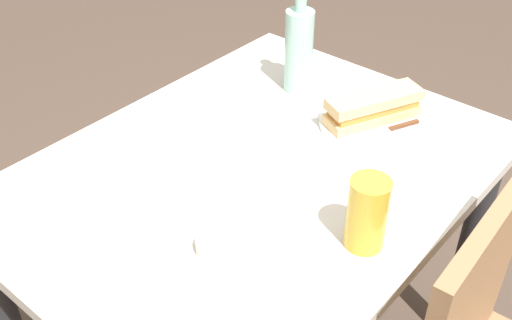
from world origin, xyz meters
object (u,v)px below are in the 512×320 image
(baguette_sandwich_near, at_px, (373,107))
(knife_near, at_px, (390,129))
(dining_table, at_px, (256,209))
(olive_bowl, at_px, (220,244))
(water_bottle, at_px, (299,48))
(plate_near, at_px, (371,122))
(beer_glass, at_px, (367,214))

(baguette_sandwich_near, distance_m, knife_near, 0.06)
(dining_table, bearing_deg, olive_bowl, 25.73)
(baguette_sandwich_near, relative_size, water_bottle, 0.83)
(dining_table, relative_size, olive_bowl, 12.19)
(plate_near, relative_size, knife_near, 1.46)
(baguette_sandwich_near, bearing_deg, olive_bowl, 1.39)
(dining_table, height_order, water_bottle, water_bottle)
(baguette_sandwich_near, height_order, knife_near, baguette_sandwich_near)
(knife_near, xyz_separation_m, beer_glass, (0.33, 0.15, 0.05))
(plate_near, bearing_deg, water_bottle, -95.37)
(knife_near, bearing_deg, dining_table, -28.01)
(knife_near, height_order, water_bottle, water_bottle)
(dining_table, relative_size, plate_near, 4.31)
(beer_glass, height_order, olive_bowl, beer_glass)
(beer_glass, bearing_deg, olive_bowl, -45.47)
(dining_table, bearing_deg, beer_glass, 81.20)
(baguette_sandwich_near, xyz_separation_m, beer_glass, (0.35, 0.20, 0.02))
(baguette_sandwich_near, bearing_deg, plate_near, -90.00)
(plate_near, bearing_deg, baguette_sandwich_near, 90.00)
(dining_table, relative_size, knife_near, 6.31)
(beer_glass, bearing_deg, baguette_sandwich_near, -150.03)
(dining_table, distance_m, baguette_sandwich_near, 0.36)
(plate_near, relative_size, olive_bowl, 2.83)
(plate_near, height_order, olive_bowl, olive_bowl)
(plate_near, relative_size, baguette_sandwich_near, 1.04)
(knife_near, height_order, olive_bowl, olive_bowl)
(beer_glass, relative_size, olive_bowl, 1.65)
(knife_near, bearing_deg, olive_bowl, -4.66)
(baguette_sandwich_near, relative_size, olive_bowl, 2.72)
(baguette_sandwich_near, bearing_deg, dining_table, -18.07)
(beer_glass, xyz_separation_m, olive_bowl, (0.18, -0.19, -0.06))
(plate_near, xyz_separation_m, knife_near, (0.01, 0.06, 0.01))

